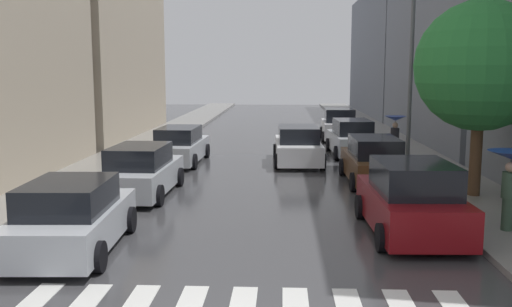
# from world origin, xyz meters

# --- Properties ---
(ground_plane) EXTENTS (28.00, 72.00, 0.04)m
(ground_plane) POSITION_xyz_m (0.00, 24.00, -0.02)
(ground_plane) COLOR #3D3D3F
(sidewalk_left) EXTENTS (3.00, 72.00, 0.15)m
(sidewalk_left) POSITION_xyz_m (-6.50, 24.00, 0.07)
(sidewalk_left) COLOR gray
(sidewalk_left) RESTS_ON ground
(sidewalk_right) EXTENTS (3.00, 72.00, 0.15)m
(sidewalk_right) POSITION_xyz_m (6.50, 24.00, 0.07)
(sidewalk_right) COLOR gray
(sidewalk_right) RESTS_ON ground
(building_left_mid) EXTENTS (6.00, 14.81, 10.41)m
(building_left_mid) POSITION_xyz_m (-11.00, 27.12, 5.21)
(building_left_mid) COLOR #B2A38C
(building_left_mid) RESTS_ON ground
(building_right_mid) EXTENTS (6.00, 17.84, 10.36)m
(building_right_mid) POSITION_xyz_m (11.00, 25.34, 5.18)
(building_right_mid) COLOR slate
(building_right_mid) RESTS_ON ground
(building_right_far) EXTENTS (6.00, 20.54, 10.87)m
(building_right_far) POSITION_xyz_m (11.00, 44.92, 5.44)
(building_right_far) COLOR slate
(building_right_far) RESTS_ON ground
(parked_car_left_nearest) EXTENTS (2.25, 4.33, 1.60)m
(parked_car_left_nearest) POSITION_xyz_m (-3.95, 4.79, 0.75)
(parked_car_left_nearest) COLOR #B2B7BF
(parked_car_left_nearest) RESTS_ON ground
(parked_car_left_second) EXTENTS (2.10, 4.52, 1.63)m
(parked_car_left_second) POSITION_xyz_m (-3.83, 10.46, 0.76)
(parked_car_left_second) COLOR #B2B7BF
(parked_car_left_second) RESTS_ON ground
(parked_car_left_third) EXTENTS (2.10, 4.81, 1.58)m
(parked_car_left_third) POSITION_xyz_m (-3.75, 16.83, 0.75)
(parked_car_left_third) COLOR #B2B7BF
(parked_car_left_third) RESTS_ON ground
(parked_car_right_nearest) EXTENTS (2.26, 4.35, 1.81)m
(parked_car_right_nearest) POSITION_xyz_m (3.79, 6.46, 0.84)
(parked_car_right_nearest) COLOR maroon
(parked_car_right_nearest) RESTS_ON ground
(parked_car_right_second) EXTENTS (2.04, 4.53, 1.66)m
(parked_car_right_second) POSITION_xyz_m (3.87, 12.77, 0.78)
(parked_car_right_second) COLOR brown
(parked_car_right_second) RESTS_ON ground
(parked_car_right_third) EXTENTS (2.16, 4.44, 1.71)m
(parked_car_right_third) POSITION_xyz_m (3.91, 19.45, 0.79)
(parked_car_right_third) COLOR #B2B7BF
(parked_car_right_third) RESTS_ON ground
(parked_car_right_fourth) EXTENTS (2.12, 4.18, 1.83)m
(parked_car_right_fourth) POSITION_xyz_m (3.90, 25.38, 0.84)
(parked_car_right_fourth) COLOR silver
(parked_car_right_fourth) RESTS_ON ground
(car_midroad) EXTENTS (2.18, 4.72, 1.63)m
(car_midroad) POSITION_xyz_m (1.33, 16.99, 0.76)
(car_midroad) COLOR silver
(car_midroad) RESTS_ON ground
(pedestrian_foreground) EXTENTS (1.08, 1.08, 1.93)m
(pedestrian_foreground) POSITION_xyz_m (6.07, 6.40, 1.59)
(pedestrian_foreground) COLOR #38513D
(pedestrian_foreground) RESTS_ON sidewalk_right
(pedestrian_near_tree) EXTENTS (0.91, 0.91, 1.90)m
(pedestrian_near_tree) POSITION_xyz_m (5.46, 17.14, 1.49)
(pedestrian_near_tree) COLOR black
(pedestrian_near_tree) RESTS_ON sidewalk_right
(street_tree_right) EXTENTS (3.92, 3.92, 5.91)m
(street_tree_right) POSITION_xyz_m (6.57, 10.31, 4.09)
(street_tree_right) COLOR #513823
(street_tree_right) RESTS_ON sidewalk_right
(lamp_post_right) EXTENTS (0.60, 0.28, 7.72)m
(lamp_post_right) POSITION_xyz_m (5.55, 15.00, 4.55)
(lamp_post_right) COLOR #595B60
(lamp_post_right) RESTS_ON sidewalk_right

